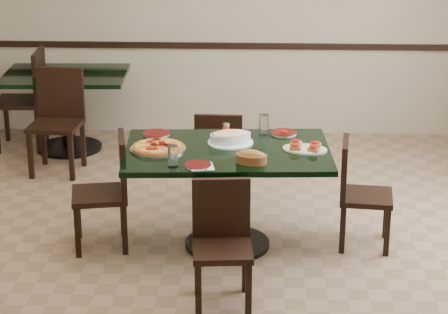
{
  "coord_description": "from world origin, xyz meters",
  "views": [
    {
      "loc": [
        0.23,
        -5.8,
        2.77
      ],
      "look_at": [
        -0.01,
        0.0,
        0.7
      ],
      "focal_mm": 70.0,
      "sensor_mm": 36.0,
      "label": 1
    }
  ],
  "objects_px": {
    "chair_left": "(110,186)",
    "back_table": "(66,97)",
    "pepperoni_pizza": "(158,147)",
    "back_chair_left": "(29,94)",
    "chair_right": "(357,188)",
    "bread_basket": "(251,157)",
    "bruschetta_platter": "(305,147)",
    "main_table": "(227,173)",
    "chair_near": "(222,236)",
    "lasagna_casserole": "(231,137)",
    "chair_far": "(220,154)",
    "back_chair_near": "(58,114)"
  },
  "relations": [
    {
      "from": "chair_near",
      "to": "bruschetta_platter",
      "type": "bearing_deg",
      "value": 50.38
    },
    {
      "from": "main_table",
      "to": "chair_left",
      "type": "relative_size",
      "value": 1.78
    },
    {
      "from": "chair_far",
      "to": "chair_right",
      "type": "relative_size",
      "value": 1.0
    },
    {
      "from": "lasagna_casserole",
      "to": "bread_basket",
      "type": "xyz_separation_m",
      "value": [
        0.16,
        -0.41,
        -0.01
      ]
    },
    {
      "from": "back_chair_left",
      "to": "lasagna_casserole",
      "type": "relative_size",
      "value": 2.82
    },
    {
      "from": "lasagna_casserole",
      "to": "bruschetta_platter",
      "type": "relative_size",
      "value": 0.93
    },
    {
      "from": "bread_basket",
      "to": "bruschetta_platter",
      "type": "height_order",
      "value": "bread_basket"
    },
    {
      "from": "chair_left",
      "to": "back_table",
      "type": "bearing_deg",
      "value": -171.02
    },
    {
      "from": "back_chair_left",
      "to": "bread_basket",
      "type": "height_order",
      "value": "back_chair_left"
    },
    {
      "from": "main_table",
      "to": "bread_basket",
      "type": "bearing_deg",
      "value": -61.0
    },
    {
      "from": "main_table",
      "to": "chair_near",
      "type": "relative_size",
      "value": 1.88
    },
    {
      "from": "chair_far",
      "to": "bruschetta_platter",
      "type": "height_order",
      "value": "same"
    },
    {
      "from": "chair_far",
      "to": "pepperoni_pizza",
      "type": "height_order",
      "value": "chair_far"
    },
    {
      "from": "back_chair_left",
      "to": "lasagna_casserole",
      "type": "distance_m",
      "value": 2.85
    },
    {
      "from": "chair_right",
      "to": "chair_near",
      "type": "bearing_deg",
      "value": 138.83
    },
    {
      "from": "chair_far",
      "to": "chair_left",
      "type": "xyz_separation_m",
      "value": [
        -0.76,
        -0.78,
        0.02
      ]
    },
    {
      "from": "bruschetta_platter",
      "to": "chair_near",
      "type": "bearing_deg",
      "value": -109.73
    },
    {
      "from": "back_chair_left",
      "to": "bread_basket",
      "type": "relative_size",
      "value": 3.87
    },
    {
      "from": "chair_right",
      "to": "back_chair_near",
      "type": "height_order",
      "value": "back_chair_near"
    },
    {
      "from": "chair_right",
      "to": "lasagna_casserole",
      "type": "relative_size",
      "value": 2.36
    },
    {
      "from": "back_chair_near",
      "to": "main_table",
      "type": "bearing_deg",
      "value": -39.95
    },
    {
      "from": "main_table",
      "to": "chair_far",
      "type": "distance_m",
      "value": 0.76
    },
    {
      "from": "chair_far",
      "to": "chair_right",
      "type": "height_order",
      "value": "chair_far"
    },
    {
      "from": "chair_left",
      "to": "bread_basket",
      "type": "xyz_separation_m",
      "value": [
        1.02,
        -0.25,
        0.32
      ]
    },
    {
      "from": "back_table",
      "to": "back_chair_left",
      "type": "height_order",
      "value": "back_chair_left"
    },
    {
      "from": "back_chair_left",
      "to": "pepperoni_pizza",
      "type": "xyz_separation_m",
      "value": [
        1.5,
        -2.18,
        0.23
      ]
    },
    {
      "from": "chair_right",
      "to": "bruschetta_platter",
      "type": "height_order",
      "value": "bruschetta_platter"
    },
    {
      "from": "back_table",
      "to": "chair_right",
      "type": "distance_m",
      "value": 3.27
    },
    {
      "from": "chair_far",
      "to": "chair_near",
      "type": "distance_m",
      "value": 1.55
    },
    {
      "from": "chair_near",
      "to": "bruschetta_platter",
      "type": "xyz_separation_m",
      "value": [
        0.55,
        0.8,
        0.33
      ]
    },
    {
      "from": "back_chair_left",
      "to": "lasagna_casserole",
      "type": "height_order",
      "value": "back_chair_left"
    },
    {
      "from": "chair_near",
      "to": "bread_basket",
      "type": "height_order",
      "value": "bread_basket"
    },
    {
      "from": "main_table",
      "to": "bread_basket",
      "type": "relative_size",
      "value": 6.03
    },
    {
      "from": "pepperoni_pizza",
      "to": "bruschetta_platter",
      "type": "xyz_separation_m",
      "value": [
        1.04,
        0.03,
        0.01
      ]
    },
    {
      "from": "pepperoni_pizza",
      "to": "chair_far",
      "type": "bearing_deg",
      "value": 62.96
    },
    {
      "from": "back_table",
      "to": "bruschetta_platter",
      "type": "relative_size",
      "value": 3.24
    },
    {
      "from": "bruschetta_platter",
      "to": "main_table",
      "type": "bearing_deg",
      "value": -164.9
    },
    {
      "from": "chair_left",
      "to": "back_chair_left",
      "type": "xyz_separation_m",
      "value": [
        -1.14,
        2.18,
        0.07
      ]
    },
    {
      "from": "back_table",
      "to": "chair_near",
      "type": "xyz_separation_m",
      "value": [
        1.61,
        -2.91,
        -0.09
      ]
    },
    {
      "from": "pepperoni_pizza",
      "to": "chair_left",
      "type": "bearing_deg",
      "value": 179.54
    },
    {
      "from": "back_chair_left",
      "to": "bruschetta_platter",
      "type": "distance_m",
      "value": 3.33
    },
    {
      "from": "back_chair_near",
      "to": "bread_basket",
      "type": "bearing_deg",
      "value": -41.62
    },
    {
      "from": "back_table",
      "to": "main_table",
      "type": "bearing_deg",
      "value": -54.76
    },
    {
      "from": "chair_right",
      "to": "main_table",
      "type": "bearing_deg",
      "value": 100.14
    },
    {
      "from": "main_table",
      "to": "back_chair_left",
      "type": "distance_m",
      "value": 2.93
    },
    {
      "from": "pepperoni_pizza",
      "to": "bread_basket",
      "type": "relative_size",
      "value": 1.6
    },
    {
      "from": "chair_right",
      "to": "lasagna_casserole",
      "type": "height_order",
      "value": "lasagna_casserole"
    },
    {
      "from": "chair_near",
      "to": "back_chair_near",
      "type": "relative_size",
      "value": 0.86
    },
    {
      "from": "back_table",
      "to": "lasagna_casserole",
      "type": "height_order",
      "value": "lasagna_casserole"
    },
    {
      "from": "bread_basket",
      "to": "chair_near",
      "type": "bearing_deg",
      "value": -92.6
    }
  ]
}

